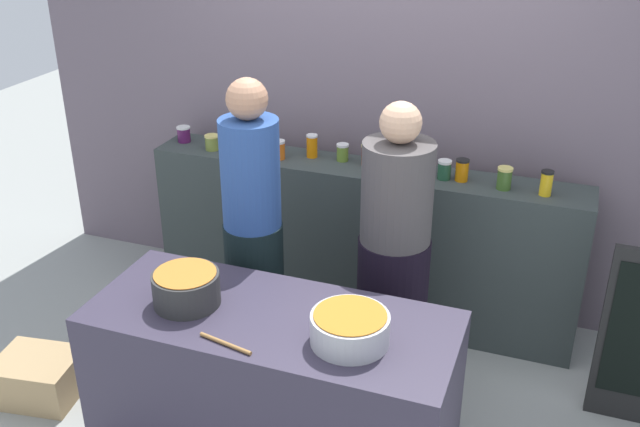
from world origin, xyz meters
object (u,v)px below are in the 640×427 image
at_px(preserve_jar_2, 264,145).
at_px(cook_with_tongs, 254,249).
at_px(preserve_jar_6, 368,155).
at_px(preserve_jar_1, 212,142).
at_px(bread_crate, 39,377).
at_px(preserve_jar_0, 184,134).
at_px(preserve_jar_10, 462,170).
at_px(cooking_pot_left, 186,288).
at_px(cook_in_cap, 394,264).
at_px(preserve_jar_9, 444,170).
at_px(wooden_spoon, 225,344).
at_px(preserve_jar_3, 279,150).
at_px(preserve_jar_5, 343,152).
at_px(preserve_jar_12, 546,183).
at_px(preserve_jar_7, 397,163).
at_px(preserve_jar_8, 416,163).
at_px(preserve_jar_11, 504,178).
at_px(preserve_jar_4, 312,146).
at_px(cooking_pot_center, 350,329).

bearing_deg(preserve_jar_2, cook_with_tongs, -70.16).
bearing_deg(cook_with_tongs, preserve_jar_6, 65.46).
height_order(preserve_jar_1, bread_crate, preserve_jar_1).
bearing_deg(preserve_jar_0, preserve_jar_2, -0.40).
distance_m(preserve_jar_2, preserve_jar_10, 1.25).
bearing_deg(cooking_pot_left, cook_in_cap, 47.85).
relative_size(preserve_jar_10, cook_with_tongs, 0.07).
relative_size(preserve_jar_9, bread_crate, 0.26).
bearing_deg(wooden_spoon, preserve_jar_2, 108.64).
distance_m(preserve_jar_3, preserve_jar_5, 0.39).
relative_size(preserve_jar_12, cook_with_tongs, 0.08).
bearing_deg(preserve_jar_7, preserve_jar_12, -3.35).
xyz_separation_m(preserve_jar_1, preserve_jar_3, (0.47, -0.00, 0.01)).
height_order(preserve_jar_0, cooking_pot_left, preserve_jar_0).
distance_m(preserve_jar_3, preserve_jar_12, 1.59).
bearing_deg(cook_with_tongs, preserve_jar_5, 76.10).
height_order(preserve_jar_6, preserve_jar_9, preserve_jar_6).
bearing_deg(preserve_jar_8, preserve_jar_9, -0.53).
relative_size(preserve_jar_6, preserve_jar_7, 1.27).
relative_size(preserve_jar_3, cook_with_tongs, 0.07).
bearing_deg(cook_with_tongs, preserve_jar_11, 32.38).
relative_size(preserve_jar_2, preserve_jar_4, 0.72).
bearing_deg(bread_crate, cooking_pot_center, -1.19).
xyz_separation_m(preserve_jar_11, bread_crate, (-2.24, -1.39, -0.97)).
height_order(preserve_jar_12, cook_with_tongs, cook_with_tongs).
relative_size(preserve_jar_0, preserve_jar_6, 0.78).
relative_size(wooden_spoon, cook_with_tongs, 0.15).
relative_size(cook_in_cap, bread_crate, 3.76).
bearing_deg(cook_with_tongs, preserve_jar_2, 109.84).
relative_size(preserve_jar_9, preserve_jar_11, 0.89).
relative_size(preserve_jar_7, cook_in_cap, 0.06).
distance_m(preserve_jar_3, preserve_jar_11, 1.37).
bearing_deg(preserve_jar_5, preserve_jar_6, -6.88).
relative_size(preserve_jar_6, preserve_jar_12, 0.92).
distance_m(cooking_pot_center, wooden_spoon, 0.53).
bearing_deg(preserve_jar_10, cooking_pot_center, -97.65).
height_order(preserve_jar_6, cook_with_tongs, cook_with_tongs).
bearing_deg(cooking_pot_center, preserve_jar_12, 64.82).
bearing_deg(preserve_jar_3, preserve_jar_2, 153.66).
bearing_deg(preserve_jar_7, bread_crate, -138.35).
relative_size(preserve_jar_4, preserve_jar_9, 1.27).
xyz_separation_m(preserve_jar_7, preserve_jar_12, (0.86, -0.05, 0.02)).
height_order(preserve_jar_9, cook_with_tongs, cook_with_tongs).
height_order(preserve_jar_2, preserve_jar_11, preserve_jar_11).
relative_size(cooking_pot_left, cook_with_tongs, 0.18).
bearing_deg(preserve_jar_7, preserve_jar_1, -177.64).
relative_size(preserve_jar_3, preserve_jar_11, 0.94).
height_order(preserve_jar_4, cooking_pot_center, preserve_jar_4).
bearing_deg(preserve_jar_7, cooking_pot_left, -113.03).
height_order(preserve_jar_5, preserve_jar_10, preserve_jar_10).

